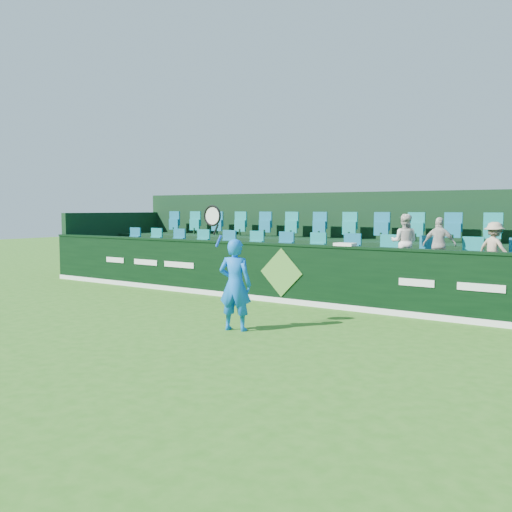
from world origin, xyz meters
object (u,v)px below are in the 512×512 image
Objects in this scene: tennis_player at (235,284)px; spectator_middle at (439,245)px; towel at (345,244)px; spectator_right at (494,249)px; spectator_left at (404,242)px.

spectator_middle is (2.29, 4.12, 0.55)m from tennis_player.
spectator_right is at bearing 22.33° from towel.
towel is at bearing 40.87° from spectator_left.
spectator_right is (1.09, 0.00, -0.04)m from spectator_middle.
spectator_right is 2.95m from towel.
towel is (-2.73, -1.12, 0.05)m from spectator_right.
spectator_right is at bearing 50.60° from tennis_player.
towel is (-0.88, -1.12, -0.03)m from spectator_left.
towel is at bearing 44.99° from spectator_right.
tennis_player is at bearing -102.33° from towel.
spectator_left is at bearing 22.66° from spectator_right.
spectator_right is at bearing 172.76° from spectator_middle.
spectator_left is 2.89× the size of towel.
tennis_player is 4.75m from spectator_middle.
spectator_right is 2.54× the size of towel.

